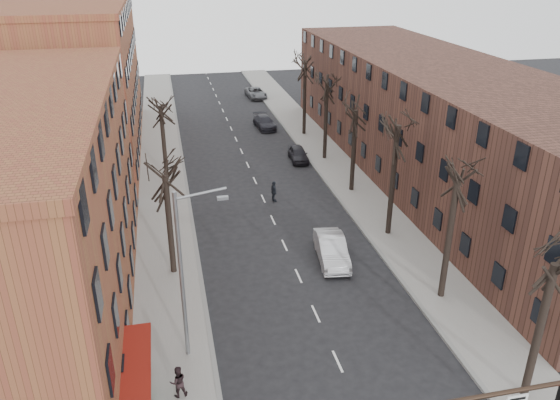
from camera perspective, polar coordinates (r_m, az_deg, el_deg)
sidewalk_left at (r=50.63m, az=-12.20°, el=2.62°), size 4.00×90.00×0.15m
sidewalk_right at (r=52.88m, az=5.39°, el=4.03°), size 4.00×90.00×0.15m
building_left_far at (r=57.98m, az=-21.05°, el=11.50°), size 12.00×28.00×14.00m
building_right at (r=50.02m, az=16.21°, el=7.90°), size 12.00×50.00×10.00m
tree_right_a at (r=28.72m, az=24.07°, el=-18.18°), size 5.20×5.20×10.00m
tree_right_b at (r=33.87m, az=16.41°, el=-9.71°), size 5.20×5.20×10.80m
tree_right_c at (r=39.97m, az=11.19°, el=-3.54°), size 5.20×5.20×11.60m
tree_right_d at (r=46.65m, az=7.45°, el=0.95°), size 5.20×5.20×10.00m
tree_right_e at (r=53.69m, az=4.66°, el=4.29°), size 5.20×5.20×10.80m
tree_right_f at (r=60.97m, az=2.51°, el=6.84°), size 5.20×5.20×11.60m
tree_left_a at (r=35.38m, az=-11.00°, el=-7.50°), size 5.20×5.20×9.50m
tree_left_b at (r=49.72m, az=-11.71°, el=2.16°), size 5.20×5.20×9.50m
streetlight at (r=25.94m, az=-9.93°, el=-7.20°), size 2.45×0.22×9.03m
silver_sedan at (r=35.82m, az=5.41°, el=-5.16°), size 2.31×5.15×1.64m
parked_car_near at (r=52.92m, az=1.92°, el=4.84°), size 1.79×4.06×1.36m
parked_car_mid at (r=63.10m, az=-1.62°, el=8.12°), size 2.30×4.83×1.36m
parked_car_far at (r=76.97m, az=-2.53°, el=11.13°), size 2.68×5.13×1.38m
pedestrian_b at (r=26.15m, az=-10.61°, el=-18.15°), size 0.84×0.70×1.59m
pedestrian_crossing at (r=43.93m, az=-0.64°, el=0.89°), size 0.57×1.08×1.76m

